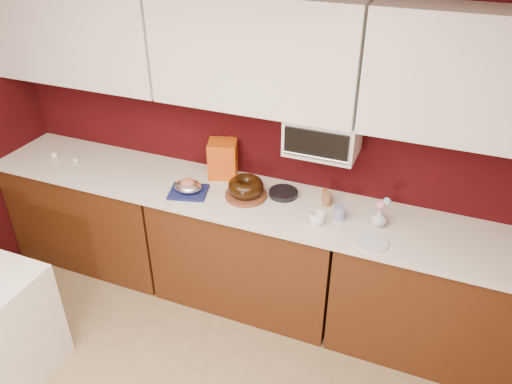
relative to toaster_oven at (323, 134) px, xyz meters
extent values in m
cube|color=#330708|center=(-0.45, 0.15, -0.12)|extent=(4.00, 0.02, 2.50)
cube|color=#46220E|center=(-1.78, -0.17, -0.95)|extent=(1.31, 0.58, 0.86)
cube|color=#46220E|center=(-0.45, -0.17, -0.95)|extent=(1.31, 0.58, 0.86)
cube|color=#46220E|center=(0.88, -0.17, -0.95)|extent=(1.31, 0.58, 0.86)
cube|color=silver|center=(-0.45, -0.17, -0.49)|extent=(4.00, 0.62, 0.04)
cube|color=white|center=(-1.78, -0.02, 0.48)|extent=(1.31, 0.33, 0.70)
cube|color=white|center=(-0.45, -0.02, 0.48)|extent=(1.31, 0.33, 0.70)
cube|color=white|center=(0.88, -0.02, 0.48)|extent=(1.31, 0.33, 0.70)
cube|color=white|center=(0.00, 0.00, 0.00)|extent=(0.45, 0.30, 0.25)
cube|color=black|center=(0.00, -0.16, 0.00)|extent=(0.40, 0.02, 0.18)
cylinder|color=silver|center=(0.00, -0.18, -0.07)|extent=(0.42, 0.02, 0.02)
cylinder|color=brown|center=(-0.46, -0.17, -0.46)|extent=(0.36, 0.36, 0.03)
torus|color=black|center=(-0.46, -0.17, -0.40)|extent=(0.30, 0.30, 0.10)
cube|color=#151D52|center=(-0.85, -0.27, -0.47)|extent=(0.30, 0.27, 0.02)
ellipsoid|color=white|center=(-0.85, -0.27, -0.42)|extent=(0.23, 0.22, 0.07)
ellipsoid|color=#BD6456|center=(-0.85, -0.27, -0.40)|extent=(0.12, 0.11, 0.07)
cube|color=#AD2A0B|center=(-0.73, 0.04, -0.34)|extent=(0.24, 0.23, 0.27)
cylinder|color=black|center=(-0.23, -0.05, -0.46)|extent=(0.23, 0.23, 0.03)
imported|color=white|center=(0.07, -0.29, -0.43)|extent=(0.11, 0.11, 0.10)
cylinder|color=navy|center=(0.19, -0.19, -0.43)|extent=(0.09, 0.09, 0.09)
imported|color=#AFB8C7|center=(0.43, -0.16, -0.41)|extent=(0.10, 0.10, 0.13)
sphere|color=pink|center=(0.43, -0.16, -0.33)|extent=(0.05, 0.05, 0.05)
sphere|color=#7FAFCB|center=(0.46, -0.14, -0.30)|extent=(0.05, 0.05, 0.05)
cylinder|color=silver|center=(0.43, -0.37, -0.47)|extent=(0.24, 0.24, 0.01)
cylinder|color=brown|center=(0.05, -0.02, -0.43)|extent=(0.03, 0.03, 0.09)
cylinder|color=brown|center=(0.08, -0.06, -0.43)|extent=(0.07, 0.07, 0.09)
ellipsoid|color=white|center=(-2.07, -0.20, -0.45)|extent=(0.06, 0.05, 0.05)
ellipsoid|color=white|center=(-1.87, -0.20, -0.46)|extent=(0.06, 0.05, 0.04)
camera|label=1|loc=(0.68, -2.81, 1.33)|focal=35.00mm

